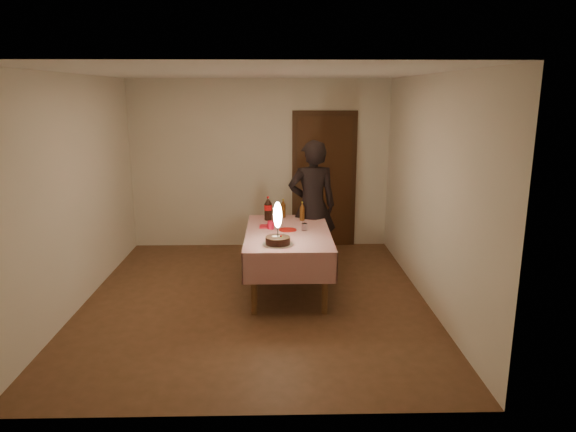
% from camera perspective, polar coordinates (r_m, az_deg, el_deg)
% --- Properties ---
extents(ground, '(4.00, 4.50, 0.01)m').
position_cam_1_polar(ground, '(6.18, -3.59, -9.23)').
color(ground, brown).
rests_on(ground, ground).
extents(room_shell, '(4.04, 4.54, 2.62)m').
position_cam_1_polar(room_shell, '(5.82, -3.47, 6.25)').
color(room_shell, silver).
rests_on(room_shell, ground).
extents(dining_table, '(1.02, 1.72, 0.75)m').
position_cam_1_polar(dining_table, '(6.28, -0.01, -2.60)').
color(dining_table, brown).
rests_on(dining_table, ground).
extents(birthday_cake, '(0.34, 0.34, 0.48)m').
position_cam_1_polar(birthday_cake, '(5.69, -1.15, -2.03)').
color(birthday_cake, white).
rests_on(birthday_cake, dining_table).
extents(red_plate, '(0.22, 0.22, 0.01)m').
position_cam_1_polar(red_plate, '(6.31, -0.04, -1.54)').
color(red_plate, '#AC0F0B').
rests_on(red_plate, dining_table).
extents(red_cup, '(0.08, 0.08, 0.10)m').
position_cam_1_polar(red_cup, '(6.35, -1.93, -1.02)').
color(red_cup, red).
rests_on(red_cup, dining_table).
extents(clear_cup, '(0.07, 0.07, 0.09)m').
position_cam_1_polar(clear_cup, '(6.28, 1.84, -1.22)').
color(clear_cup, silver).
rests_on(clear_cup, dining_table).
extents(napkin_stack, '(0.15, 0.15, 0.02)m').
position_cam_1_polar(napkin_stack, '(6.44, -2.51, -1.17)').
color(napkin_stack, '#B31421').
rests_on(napkin_stack, dining_table).
extents(cola_bottle, '(0.10, 0.10, 0.32)m').
position_cam_1_polar(cola_bottle, '(6.78, -2.22, 0.82)').
color(cola_bottle, black).
rests_on(cola_bottle, dining_table).
extents(amber_bottle_left, '(0.06, 0.06, 0.26)m').
position_cam_1_polar(amber_bottle_left, '(6.92, -0.54, 0.80)').
color(amber_bottle_left, '#562D0E').
rests_on(amber_bottle_left, dining_table).
extents(amber_bottle_right, '(0.06, 0.06, 0.26)m').
position_cam_1_polar(amber_bottle_right, '(6.76, 1.58, 0.48)').
color(amber_bottle_right, '#562D0E').
rests_on(amber_bottle_right, dining_table).
extents(photographer, '(0.69, 0.50, 1.79)m').
position_cam_1_polar(photographer, '(6.95, 2.70, 1.12)').
color(photographer, black).
rests_on(photographer, ground).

